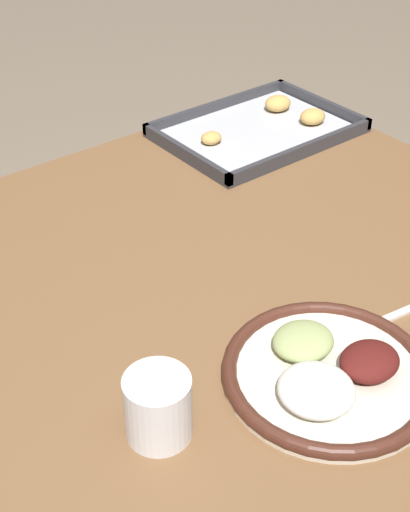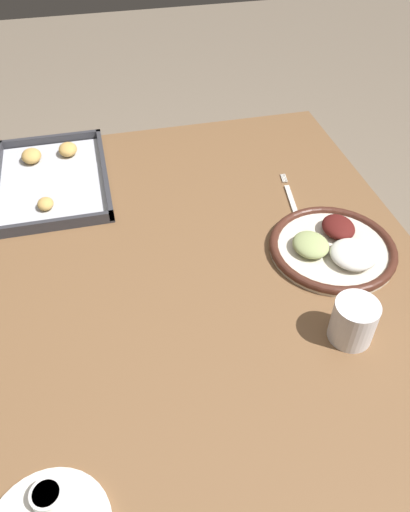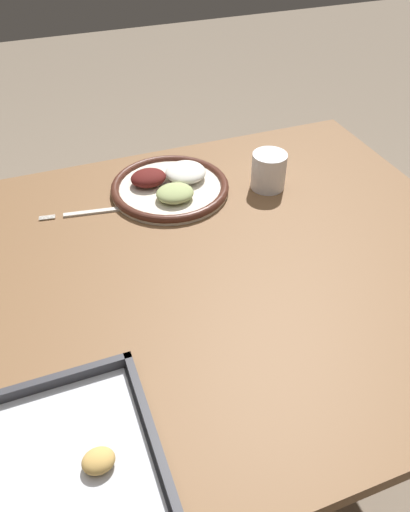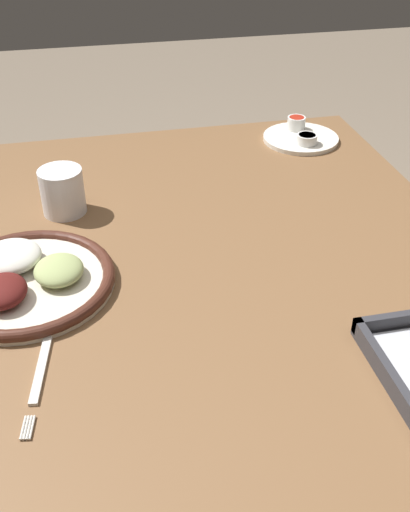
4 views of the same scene
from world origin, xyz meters
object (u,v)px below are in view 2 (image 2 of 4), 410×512
object	(u,v)px
dinner_plate	(333,247)
baking_tray	(51,177)
fork	(292,201)
drinking_cup	(353,321)

from	to	relation	value
dinner_plate	baking_tray	size ratio (longest dim) A/B	0.70
fork	drinking_cup	distance (m)	0.42
dinner_plate	baking_tray	bearing A→B (deg)	54.84
fork	baking_tray	bearing A→B (deg)	76.77
dinner_plate	fork	distance (m)	0.19
baking_tray	drinking_cup	bearing A→B (deg)	-140.35
fork	dinner_plate	bearing A→B (deg)	-163.98
fork	drinking_cup	world-z (taller)	drinking_cup
dinner_plate	fork	bearing A→B (deg)	7.27
fork	drinking_cup	bearing A→B (deg)	-176.92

